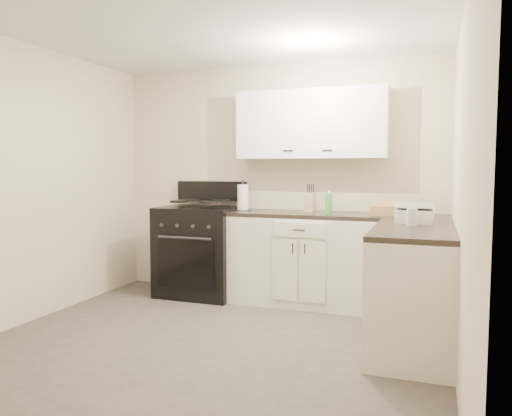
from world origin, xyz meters
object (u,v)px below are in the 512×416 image
(paper_towel, at_px, (243,198))
(countertop_grill, at_px, (415,216))
(stove, at_px, (201,253))
(wicker_basket, at_px, (385,210))
(knife_block, at_px, (310,202))

(paper_towel, xyz_separation_m, countertop_grill, (1.76, -0.60, -0.08))
(stove, height_order, countertop_grill, countertop_grill)
(stove, xyz_separation_m, paper_towel, (0.49, 0.01, 0.62))
(wicker_basket, bearing_deg, stove, 179.90)
(knife_block, bearing_deg, wicker_basket, 6.52)
(paper_towel, distance_m, wicker_basket, 1.48)
(stove, xyz_separation_m, knife_block, (1.20, 0.13, 0.58))
(stove, relative_size, wicker_basket, 3.53)
(knife_block, relative_size, wicker_basket, 0.68)
(knife_block, bearing_deg, countertop_grill, -17.90)
(wicker_basket, bearing_deg, countertop_grill, -63.77)
(knife_block, distance_m, wicker_basket, 0.78)
(paper_towel, height_order, countertop_grill, paper_towel)
(stove, distance_m, paper_towel, 0.79)
(stove, distance_m, wicker_basket, 2.03)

